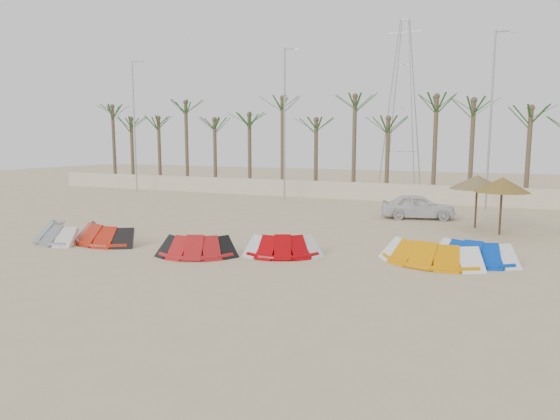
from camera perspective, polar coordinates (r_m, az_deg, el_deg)
The scene contains 16 objects.
ground at distance 17.25m, azimuth -8.34°, elevation -6.79°, with size 120.00×120.00×0.00m, color #D1BA86.
boundary_wall at distance 37.31m, azimuth 10.23°, elevation 2.09°, with size 60.00×0.30×1.30m, color beige.
palm_line at distance 38.49m, azimuth 11.99°, elevation 10.85°, with size 52.00×4.00×7.70m.
lamp_a at distance 44.75m, azimuth -16.28°, elevation 9.41°, with size 1.25×0.14×11.00m.
lamp_b at distance 37.21m, azimuth 0.58°, elevation 10.09°, with size 1.25×0.14×11.00m.
lamp_c at distance 34.04m, azimuth 23.00°, elevation 9.67°, with size 1.25×0.14×11.00m.
pylon at distance 42.99m, azimuth 13.48°, elevation 1.88°, with size 3.00×3.00×14.00m, color #A5A8AD, non-canonical shape.
kite_grey at distance 24.07m, azimuth -23.46°, elevation -2.15°, with size 3.95×2.94×0.90m.
kite_red_left at distance 22.84m, azimuth -19.03°, elevation -2.44°, with size 3.80×2.19×0.90m.
kite_red_mid at distance 19.33m, azimuth -9.05°, elevation -3.94°, with size 3.36×2.38×0.90m.
kite_red_right at distance 19.16m, azimuth 0.68°, elevation -3.95°, with size 3.31×2.42×0.90m.
kite_orange at distance 18.78m, azimuth 16.83°, elevation -4.52°, with size 3.88×2.27×0.90m.
kite_blue at distance 19.34m, azimuth 21.30°, elevation -4.38°, with size 3.06×1.75×0.90m.
parasol_left at distance 26.79m, azimuth 21.62°, elevation 2.99°, with size 2.71×2.71×2.67m.
parasol_mid at distance 25.23m, azimuth 24.06°, elevation 2.64°, with size 2.48×2.48×2.69m.
car at distance 29.13m, azimuth 15.47°, elevation 0.40°, with size 1.63×4.06×1.38m, color silver.
Camera 1 is at (9.10, -14.00, 4.35)m, focal length 32.00 mm.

